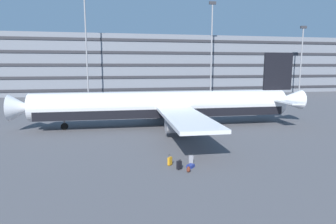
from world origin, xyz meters
TOP-DOWN VIEW (x-y plane):
  - ground_plane at (0.00, 0.00)m, footprint 600.00×600.00m
  - terminal_structure at (0.00, 51.32)m, footprint 167.76×16.53m
  - airliner at (-2.84, -0.64)m, footprint 40.02×32.38m
  - light_mast_left at (-15.86, 35.32)m, footprint 1.80×0.50m
  - light_mast_center_left at (16.04, 35.32)m, footprint 1.80×0.50m
  - light_mast_center_right at (42.71, 35.32)m, footprint 1.80×0.50m
  - suitcase_black at (-3.71, -16.20)m, footprint 0.37×0.23m
  - suitcase_large at (-5.54, -16.23)m, footprint 0.44×0.44m
  - suitcase_orange at (-5.00, -17.31)m, footprint 0.45×0.39m
  - suitcase_purple at (-3.98, -17.07)m, footprint 0.77×0.78m
  - backpack_red at (-4.43, -18.08)m, footprint 0.38×0.38m

SIDE VIEW (x-z plane):
  - ground_plane at x=0.00m, z-range 0.00..0.00m
  - suitcase_purple at x=-3.98m, z-range 0.00..0.25m
  - backpack_red at x=-4.43m, z-range -0.03..0.49m
  - suitcase_orange at x=-5.00m, z-range -0.03..0.79m
  - suitcase_large at x=-5.54m, z-range -0.08..0.84m
  - suitcase_black at x=-3.71m, z-range -0.06..0.85m
  - airliner at x=-2.84m, z-range -2.18..7.88m
  - terminal_structure at x=0.00m, z-range 0.00..16.99m
  - light_mast_center_right at x=42.71m, z-range 1.65..20.83m
  - light_mast_center_left at x=16.04m, z-range 1.73..26.29m
  - light_mast_left at x=-15.86m, z-range 1.73..26.63m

